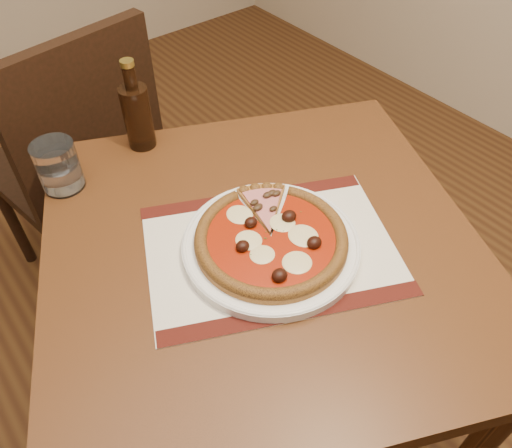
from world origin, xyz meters
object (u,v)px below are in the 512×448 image
Objects in this scene: plate at (271,245)px; chair_far at (80,156)px; table at (262,275)px; pizza at (271,238)px; bottle at (137,114)px; water_glass at (58,166)px.

chair_far is at bearing 95.50° from plate.
table is 0.13m from pizza.
bottle is at bearing 88.96° from chair_far.
water_glass reaches higher than plate.
table is 1.16× the size of chair_far.
plate is 3.12× the size of water_glass.
table is 10.30× the size of water_glass.
chair_far is 8.88× the size of water_glass.
pizza reaches higher than plate.
table is at bearing 86.51° from chair_far.
chair_far is at bearing 95.74° from table.
chair_far is 3.32× the size of pizza.
pizza is 0.46m from water_glass.
chair_far is 0.82m from plate.
water_glass is 0.20m from bottle.
pizza is at bearing -86.79° from bottle.
table is at bearing -59.52° from water_glass.
bottle is (-0.02, 0.40, 0.18)m from table.
bottle is (0.05, -0.36, 0.31)m from chair_far.
chair_far is 2.84× the size of plate.
chair_far is 0.49m from water_glass.
water_glass is at bearing 118.80° from pizza.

